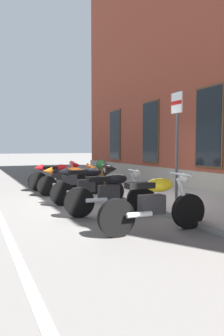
% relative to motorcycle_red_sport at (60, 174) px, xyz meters
% --- Properties ---
extents(ground_plane, '(140.00, 140.00, 0.00)m').
position_rel_motorcycle_red_sport_xyz_m(ground_plane, '(3.07, 0.89, -0.55)').
color(ground_plane, '#565451').
extents(sidewalk, '(26.49, 3.01, 0.12)m').
position_rel_motorcycle_red_sport_xyz_m(sidewalk, '(3.07, 2.40, -0.49)').
color(sidewalk, gray).
rests_on(sidewalk, ground_plane).
extents(motorcycle_red_sport, '(0.62, 2.09, 1.01)m').
position_rel_motorcycle_red_sport_xyz_m(motorcycle_red_sport, '(0.00, 0.00, 0.00)').
color(motorcycle_red_sport, black).
rests_on(motorcycle_red_sport, ground_plane).
extents(motorcycle_orange_sport, '(0.63, 2.06, 0.99)m').
position_rel_motorcycle_red_sport_xyz_m(motorcycle_orange_sport, '(1.43, 0.05, -0.01)').
color(motorcycle_orange_sport, black).
rests_on(motorcycle_orange_sport, ground_plane).
extents(motorcycle_black_sport, '(0.62, 1.96, 1.08)m').
position_rel_motorcycle_red_sport_xyz_m(motorcycle_black_sport, '(3.07, -0.01, 0.03)').
color(motorcycle_black_sport, black).
rests_on(motorcycle_black_sport, ground_plane).
extents(motorcycle_black_naked, '(0.62, 2.03, 0.98)m').
position_rel_motorcycle_red_sport_xyz_m(motorcycle_black_naked, '(4.55, -0.09, -0.07)').
color(motorcycle_black_naked, black).
rests_on(motorcycle_black_naked, ground_plane).
extents(motorcycle_yellow_naked, '(0.62, 2.05, 1.01)m').
position_rel_motorcycle_red_sport_xyz_m(motorcycle_yellow_naked, '(6.09, 0.03, -0.06)').
color(motorcycle_yellow_naked, black).
rests_on(motorcycle_yellow_naked, ground_plane).
extents(parking_sign, '(0.36, 0.07, 2.56)m').
position_rel_motorcycle_red_sport_xyz_m(parking_sign, '(5.03, 1.25, 1.22)').
color(parking_sign, '#4C4C51').
rests_on(parking_sign, sidewalk).
extents(barrel_planter, '(0.59, 0.59, 0.90)m').
position_rel_motorcycle_red_sport_xyz_m(barrel_planter, '(0.02, 1.55, -0.04)').
color(barrel_planter, brown).
rests_on(barrel_planter, sidewalk).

